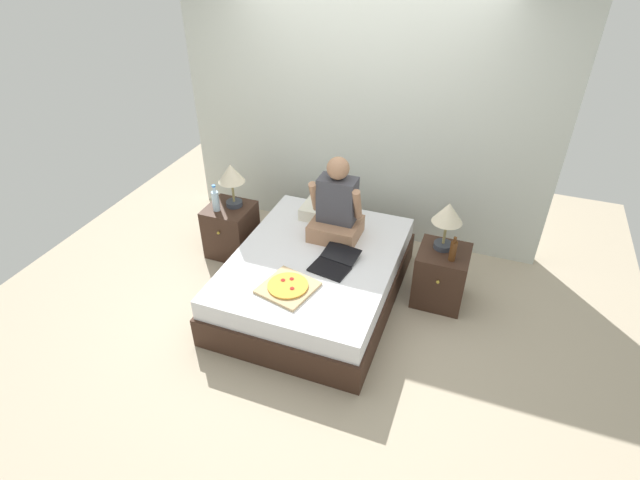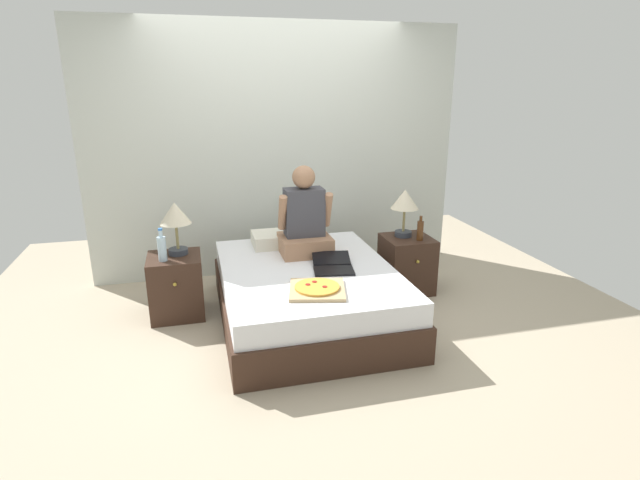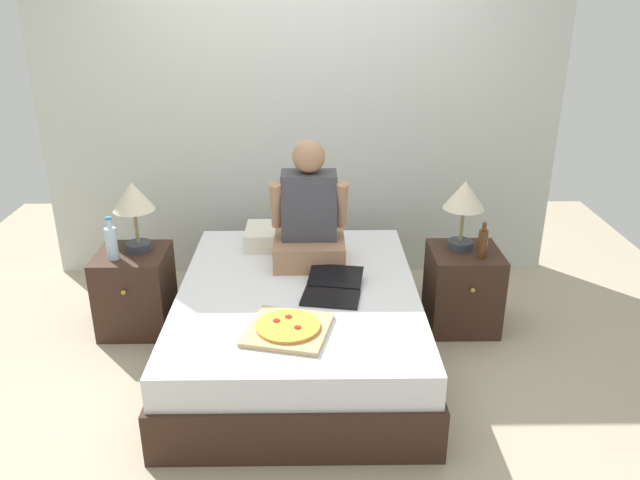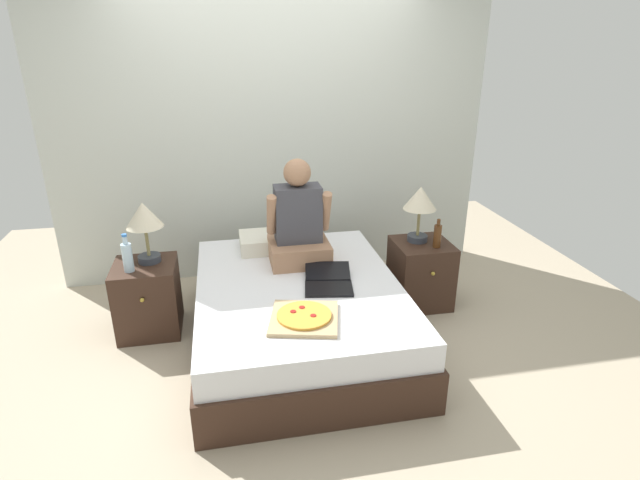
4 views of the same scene
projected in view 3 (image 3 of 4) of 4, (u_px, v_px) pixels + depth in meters
ground_plane at (299, 356)px, 3.80m from camera, size 5.77×5.77×0.00m
wall_back at (300, 111)px, 4.52m from camera, size 3.77×0.12×2.50m
bed at (299, 323)px, 3.72m from camera, size 1.42×1.87×0.47m
nightstand_left at (136, 290)px, 4.04m from camera, size 0.44×0.47×0.53m
lamp_on_left_nightstand at (133, 201)px, 3.86m from camera, size 0.26×0.26×0.45m
water_bottle at (112, 242)px, 3.81m from camera, size 0.07×0.07×0.28m
nightstand_right at (463, 288)px, 4.06m from camera, size 0.44×0.47×0.53m
lamp_on_right_nightstand at (464, 200)px, 3.88m from camera, size 0.26×0.26×0.45m
beer_bottle at (483, 243)px, 3.83m from camera, size 0.06×0.06×0.23m
pillow at (285, 236)px, 4.20m from camera, size 0.52×0.34×0.12m
person_seated at (309, 219)px, 3.86m from camera, size 0.47×0.40×0.78m
laptop at (332, 290)px, 3.55m from camera, size 0.38×0.46×0.07m
pizza_box at (288, 329)px, 3.16m from camera, size 0.48×0.48×0.04m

